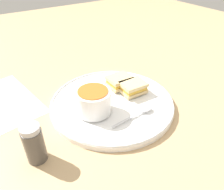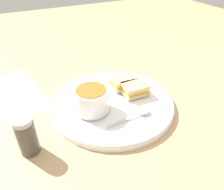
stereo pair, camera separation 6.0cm
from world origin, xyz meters
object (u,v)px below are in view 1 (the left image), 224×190
at_px(sandwich_half_near, 133,87).
at_px(sandwich_half_far, 120,81).
at_px(soup_bowl, 93,101).
at_px(spoon, 143,111).
at_px(salt_shaker, 34,144).

relative_size(sandwich_half_near, sandwich_half_far, 1.03).
distance_m(soup_bowl, spoon, 0.13).
height_order(sandwich_half_near, sandwich_half_far, same).
relative_size(sandwich_half_near, salt_shaker, 0.80).
height_order(soup_bowl, spoon, soup_bowl).
relative_size(soup_bowl, sandwich_half_far, 1.28).
relative_size(spoon, sandwich_half_far, 1.82).
xyz_separation_m(spoon, sandwich_half_far, (0.02, 0.14, 0.01)).
xyz_separation_m(soup_bowl, sandwich_half_far, (0.13, 0.06, -0.02)).
xyz_separation_m(spoon, sandwich_half_near, (0.04, 0.09, 0.01)).
distance_m(sandwich_half_far, salt_shaker, 0.32).
bearing_deg(soup_bowl, sandwich_half_near, 5.95).
xyz_separation_m(soup_bowl, salt_shaker, (-0.17, -0.05, -0.01)).
relative_size(sandwich_half_far, salt_shaker, 0.77).
height_order(soup_bowl, sandwich_half_far, soup_bowl).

